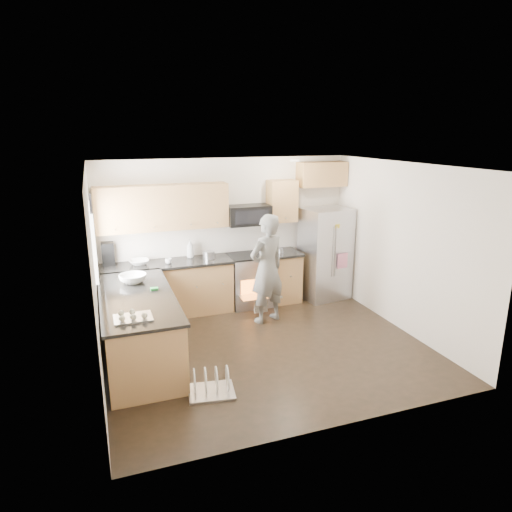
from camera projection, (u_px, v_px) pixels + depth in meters
name	position (u px, v px, depth m)	size (l,w,h in m)	color
ground	(266.00, 347.00, 6.66)	(4.50, 4.50, 0.00)	black
room_shell	(263.00, 235.00, 6.22)	(4.54, 4.04, 2.62)	white
back_cabinet_run	(197.00, 257.00, 7.80)	(4.45, 0.65, 2.50)	#B38A47
peninsula	(139.00, 327.00, 6.19)	(0.96, 2.36, 1.05)	#B38A47
stove_range	(250.00, 268.00, 8.13)	(0.76, 0.97, 1.79)	#B7B7BC
refrigerator	(325.00, 254.00, 8.43)	(0.91, 0.75, 1.69)	#B7B7BC
person	(267.00, 269.00, 7.34)	(0.65, 0.43, 1.79)	gray
dish_rack	(211.00, 386.00, 5.45)	(0.60, 0.51, 0.34)	#B7B7BC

